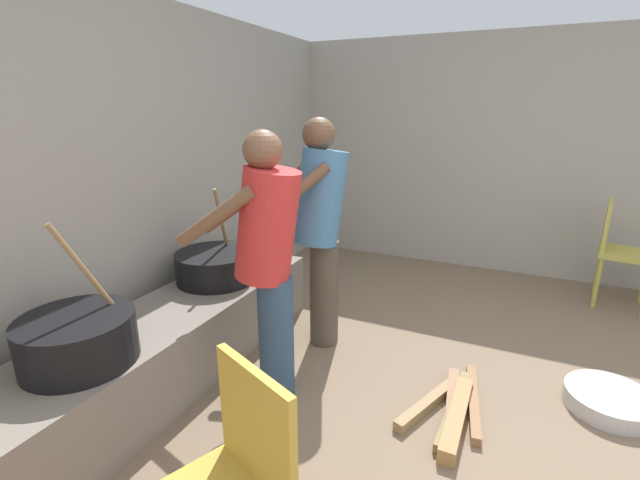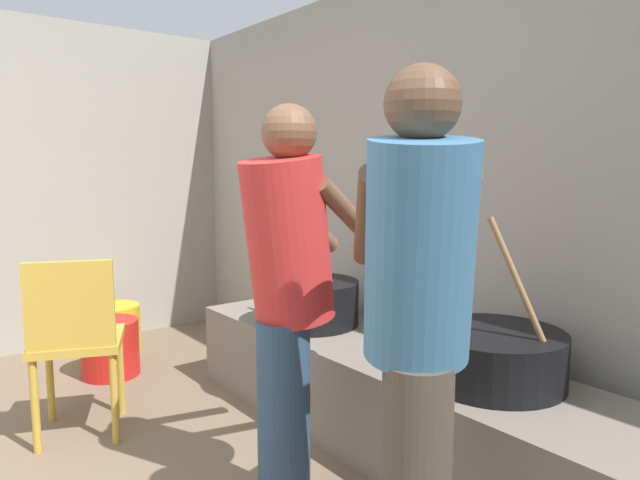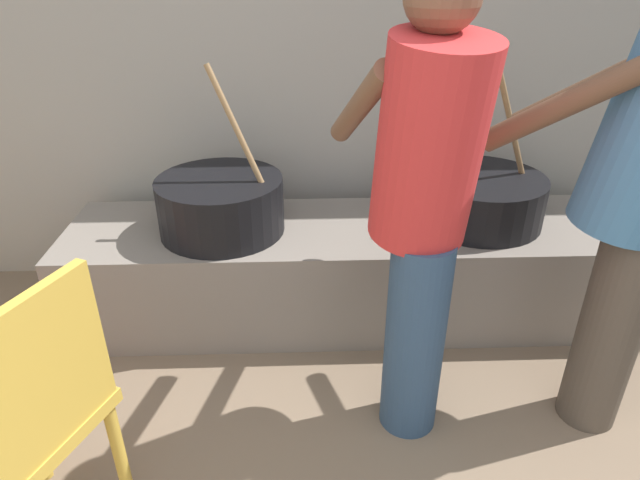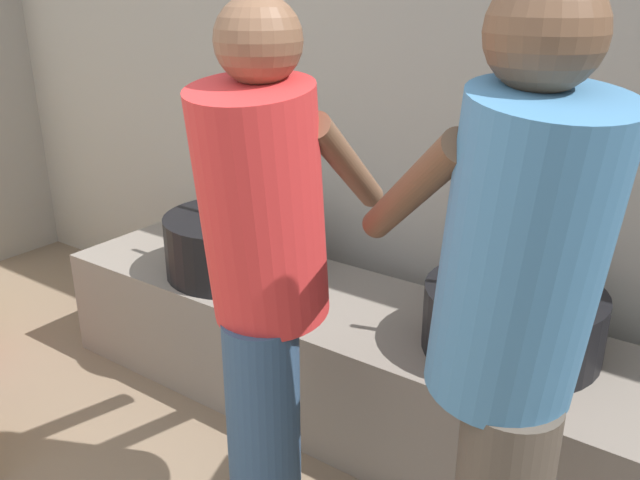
% 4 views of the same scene
% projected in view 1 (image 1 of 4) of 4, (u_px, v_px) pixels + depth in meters
% --- Properties ---
extents(ground_plane, '(11.13, 11.13, 0.00)m').
position_uv_depth(ground_plane, '(527.00, 460.00, 2.08)').
color(ground_plane, '#75604C').
extents(block_enclosure_rear, '(5.76, 0.20, 2.31)m').
position_uv_depth(block_enclosure_rear, '(114.00, 184.00, 2.77)').
color(block_enclosure_rear, '#9E998E').
rests_on(block_enclosure_rear, ground_plane).
extents(block_enclosure_right, '(0.20, 5.30, 2.31)m').
position_uv_depth(block_enclosure_right, '(545.00, 158.00, 4.16)').
color(block_enclosure_right, '#9E998E').
rests_on(block_enclosure_right, ground_plane).
extents(hearth_ledge, '(2.49, 0.60, 0.45)m').
position_uv_depth(hearth_ledge, '(168.00, 346.00, 2.65)').
color(hearth_ledge, slate).
rests_on(hearth_ledge, ground_plane).
extents(cooking_pot_main, '(0.55, 0.55, 0.66)m').
position_uv_depth(cooking_pot_main, '(216.00, 266.00, 3.06)').
color(cooking_pot_main, black).
rests_on(cooking_pot_main, hearth_ledge).
extents(cooking_pot_secondary, '(0.53, 0.53, 0.69)m').
position_uv_depth(cooking_pot_secondary, '(78.00, 339.00, 2.06)').
color(cooking_pot_secondary, black).
rests_on(cooking_pot_secondary, hearth_ledge).
extents(cook_in_red_shirt, '(0.45, 0.69, 1.52)m').
position_uv_depth(cook_in_red_shirt, '(268.00, 255.00, 2.33)').
color(cook_in_red_shirt, navy).
rests_on(cook_in_red_shirt, ground_plane).
extents(cook_in_blue_shirt, '(0.71, 0.67, 1.57)m').
position_uv_depth(cook_in_blue_shirt, '(320.00, 222.00, 2.87)').
color(cook_in_blue_shirt, '#4C4238').
rests_on(cook_in_blue_shirt, ground_plane).
extents(chair_olive, '(0.45, 0.45, 0.88)m').
position_uv_depth(chair_olive, '(619.00, 249.00, 3.62)').
color(chair_olive, '#B2A847').
rests_on(chair_olive, ground_plane).
extents(metal_mixing_bowl, '(0.46, 0.46, 0.10)m').
position_uv_depth(metal_mixing_bowl, '(609.00, 400.00, 2.43)').
color(metal_mixing_bowl, '#B7B7BC').
rests_on(metal_mixing_bowl, ground_plane).
extents(firewood_pile, '(0.86, 0.44, 0.08)m').
position_uv_depth(firewood_pile, '(453.00, 408.00, 2.39)').
color(firewood_pile, '#8B6040').
rests_on(firewood_pile, ground_plane).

